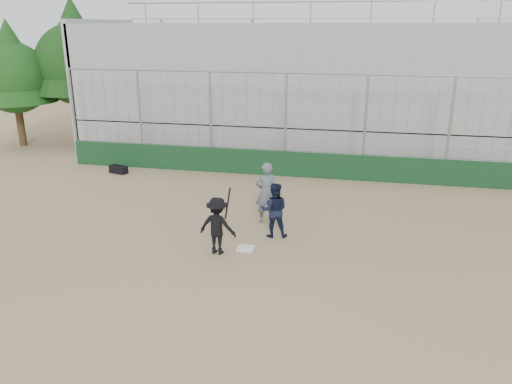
% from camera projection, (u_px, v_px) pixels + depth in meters
% --- Properties ---
extents(ground, '(90.00, 90.00, 0.00)m').
position_uv_depth(ground, '(245.00, 249.00, 13.38)').
color(ground, '#7E6344').
rests_on(ground, ground).
extents(home_plate, '(0.44, 0.44, 0.02)m').
position_uv_depth(home_plate, '(245.00, 248.00, 13.37)').
color(home_plate, white).
rests_on(home_plate, ground).
extents(backstop, '(18.10, 0.25, 4.04)m').
position_uv_depth(backstop, '(285.00, 152.00, 19.56)').
color(backstop, '#103318').
rests_on(backstop, ground).
extents(bleachers, '(20.25, 6.70, 6.98)m').
position_uv_depth(bleachers, '(302.00, 87.00, 23.53)').
color(bleachers, '#959595').
rests_on(bleachers, ground).
extents(tree_left, '(4.48, 4.48, 7.00)m').
position_uv_depth(tree_left, '(76.00, 53.00, 24.31)').
color(tree_left, '#351E13').
rests_on(tree_left, ground).
extents(tree_right, '(3.84, 3.84, 6.00)m').
position_uv_depth(tree_right, '(12.00, 68.00, 23.60)').
color(tree_right, '#392614').
rests_on(tree_right, ground).
extents(batter_at_plate, '(1.05, 0.78, 1.71)m').
position_uv_depth(batter_at_plate, '(217.00, 226.00, 12.91)').
color(batter_at_plate, black).
rests_on(batter_at_plate, ground).
extents(catcher_crouched, '(0.85, 0.71, 1.08)m').
position_uv_depth(catcher_crouched, '(274.00, 219.00, 13.98)').
color(catcher_crouched, black).
rests_on(catcher_crouched, ground).
extents(umpire, '(0.80, 0.68, 1.68)m').
position_uv_depth(umpire, '(266.00, 196.00, 14.95)').
color(umpire, '#545F6A').
rests_on(umpire, ground).
extents(equipment_bag, '(0.80, 0.50, 0.36)m').
position_uv_depth(equipment_bag, '(118.00, 169.00, 20.13)').
color(equipment_bag, black).
rests_on(equipment_bag, ground).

